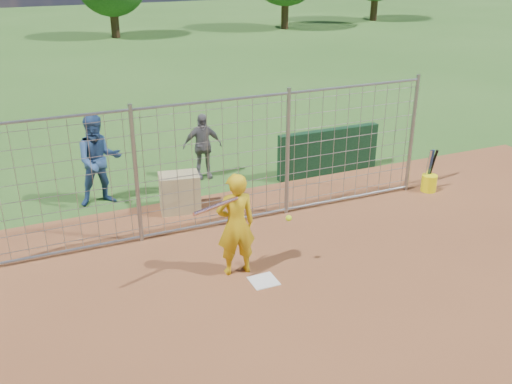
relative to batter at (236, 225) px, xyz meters
name	(u,v)px	position (x,y,z in m)	size (l,w,h in m)	color
ground	(259,276)	(0.29, -0.26, -0.89)	(100.00, 100.00, 0.00)	#2D591E
home_plate	(264,281)	(0.29, -0.46, -0.88)	(0.43, 0.43, 0.02)	silver
dugout_wall	(328,152)	(3.69, 3.34, -0.34)	(2.60, 0.20, 1.10)	#11381E
batter	(236,225)	(0.00, 0.00, 0.00)	(0.65, 0.43, 1.78)	gold
bystander_a	(99,160)	(-1.56, 3.74, 0.08)	(0.94, 0.73, 1.94)	#2A4C7F
bystander_b	(202,146)	(0.87, 4.30, -0.11)	(0.91, 0.38, 1.55)	#5C5C61
equipment_bin	(180,193)	(-0.16, 2.73, -0.49)	(0.80, 0.55, 0.80)	tan
equipment_in_play	(235,209)	(-0.12, -0.26, 0.41)	(1.73, 0.36, 0.55)	silver
bucket_with_bats	(429,181)	(5.22, 1.50, -0.64)	(0.34, 0.34, 0.98)	#FFF50D
backstop_fence	(216,166)	(0.29, 1.74, 0.37)	(9.08, 0.08, 2.60)	gray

